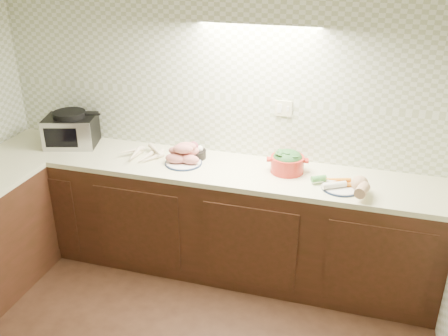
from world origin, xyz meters
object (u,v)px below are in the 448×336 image
(parsnip_pile, at_px, (147,153))
(onion_bowl, at_px, (195,152))
(sweet_potato_plate, at_px, (184,155))
(veg_plate, at_px, (349,184))
(dutch_oven, at_px, (287,162))
(toaster_oven, at_px, (71,129))

(parsnip_pile, bearing_deg, onion_bowl, 13.10)
(onion_bowl, bearing_deg, parsnip_pile, -166.90)
(sweet_potato_plate, distance_m, veg_plate, 1.26)
(parsnip_pile, xyz_separation_m, dutch_oven, (1.13, 0.04, 0.06))
(sweet_potato_plate, relative_size, onion_bowl, 1.67)
(veg_plate, bearing_deg, parsnip_pile, 174.94)
(sweet_potato_plate, bearing_deg, toaster_oven, 174.85)
(veg_plate, bearing_deg, dutch_oven, 159.17)
(toaster_oven, height_order, veg_plate, toaster_oven)
(sweet_potato_plate, bearing_deg, dutch_oven, 5.56)
(parsnip_pile, relative_size, dutch_oven, 1.04)
(sweet_potato_plate, height_order, onion_bowl, sweet_potato_plate)
(dutch_oven, xyz_separation_m, veg_plate, (0.46, -0.18, -0.04))
(onion_bowl, xyz_separation_m, dutch_oven, (0.75, -0.05, 0.03))
(toaster_oven, distance_m, sweet_potato_plate, 1.04)
(onion_bowl, relative_size, dutch_oven, 0.55)
(toaster_oven, bearing_deg, onion_bowl, -14.36)
(onion_bowl, height_order, veg_plate, onion_bowl)
(toaster_oven, bearing_deg, veg_plate, -21.07)
(toaster_oven, bearing_deg, parsnip_pile, -20.45)
(onion_bowl, distance_m, dutch_oven, 0.75)
(toaster_oven, bearing_deg, sweet_potato_plate, -21.43)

